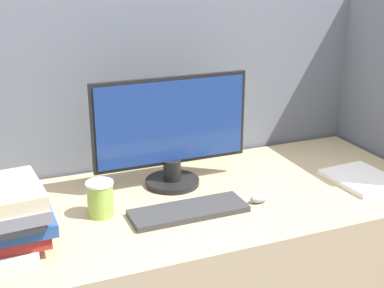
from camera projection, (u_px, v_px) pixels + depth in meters
cubicle_panel_rear at (167, 166)px, 2.31m from camera, size 2.10×0.04×1.43m
desk at (205, 285)px, 2.06m from camera, size 1.70×0.76×0.76m
monitor at (171, 133)px, 1.96m from camera, size 0.59×0.20×0.42m
keyboard at (189, 211)px, 1.80m from camera, size 0.40×0.14×0.02m
mouse at (259, 199)px, 1.88m from camera, size 0.07×0.04×0.03m
coffee_cup at (100, 199)px, 1.77m from camera, size 0.09×0.09×0.12m
book_stack at (6, 217)px, 1.55m from camera, size 0.26×0.31×0.21m
paper_pile at (362, 179)px, 2.05m from camera, size 0.23×0.27×0.02m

